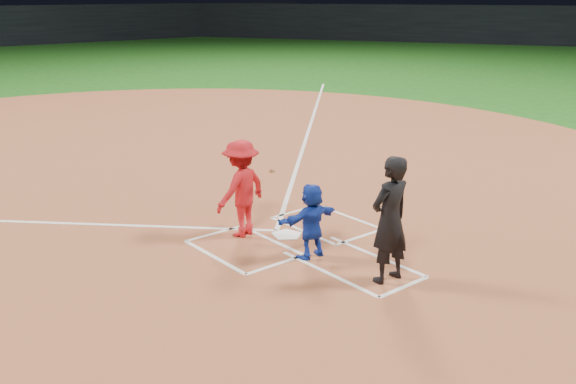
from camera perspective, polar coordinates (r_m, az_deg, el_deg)
ground at (r=11.79m, az=-0.11°, el=-3.92°), size 120.00×120.00×0.00m
home_plate_dirt at (r=16.64m, az=-13.34°, el=2.02°), size 28.00×28.00×0.01m
stadium_wall_right at (r=58.82m, az=17.48°, el=14.01°), size 31.04×52.56×3.20m
home_plate at (r=11.78m, az=-0.11°, el=-3.83°), size 0.60×0.60×0.02m
catcher at (r=10.64m, az=2.10°, el=-2.57°), size 1.20×0.40×1.28m
umpire at (r=9.77m, az=9.04°, el=-2.45°), size 0.72×0.48×1.98m
chalk_markings at (r=16.02m, az=-12.20°, el=1.54°), size 28.35×17.32×0.01m
batter_at_plate at (r=11.55m, az=-4.18°, el=0.32°), size 1.53×0.94×1.78m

